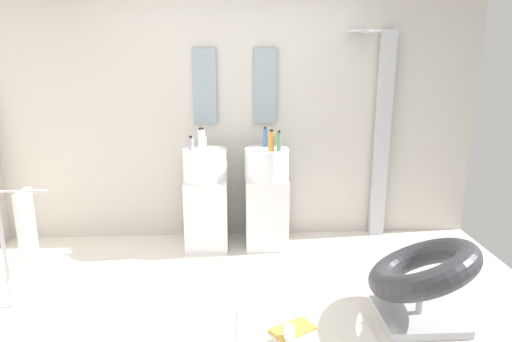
{
  "coord_description": "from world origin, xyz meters",
  "views": [
    {
      "loc": [
        -0.02,
        -2.88,
        1.85
      ],
      "look_at": [
        0.15,
        0.55,
        0.95
      ],
      "focal_mm": 32.19,
      "sensor_mm": 36.0,
      "label": 1
    }
  ],
  "objects_px": {
    "pedestal_sink_left": "(206,198)",
    "pedestal_sink_right": "(266,197)",
    "lounge_chair": "(422,275)",
    "soap_bottle_clear": "(200,138)",
    "towel_rack": "(22,228)",
    "soap_bottle_green": "(279,141)",
    "coffee_mug": "(289,333)",
    "soap_bottle_white": "(203,138)",
    "soap_bottle_grey": "(191,144)",
    "soap_bottle_amber": "(271,141)",
    "magazine_ochre": "(293,329)",
    "soap_bottle_blue": "(265,137)",
    "shower_column": "(381,132)"
  },
  "relations": [
    {
      "from": "towel_rack",
      "to": "soap_bottle_amber",
      "type": "xyz_separation_m",
      "value": [
        1.86,
        0.94,
        0.43
      ]
    },
    {
      "from": "soap_bottle_grey",
      "to": "pedestal_sink_right",
      "type": "bearing_deg",
      "value": 2.34
    },
    {
      "from": "soap_bottle_clear",
      "to": "soap_bottle_grey",
      "type": "distance_m",
      "value": 0.15
    },
    {
      "from": "magazine_ochre",
      "to": "soap_bottle_clear",
      "type": "xyz_separation_m",
      "value": [
        -0.7,
        1.56,
        1.03
      ]
    },
    {
      "from": "towel_rack",
      "to": "magazine_ochre",
      "type": "height_order",
      "value": "towel_rack"
    },
    {
      "from": "soap_bottle_grey",
      "to": "soap_bottle_blue",
      "type": "bearing_deg",
      "value": 11.47
    },
    {
      "from": "pedestal_sink_right",
      "to": "magazine_ochre",
      "type": "relative_size",
      "value": 3.65
    },
    {
      "from": "pedestal_sink_left",
      "to": "soap_bottle_blue",
      "type": "bearing_deg",
      "value": 11.13
    },
    {
      "from": "coffee_mug",
      "to": "soap_bottle_white",
      "type": "bearing_deg",
      "value": 110.64
    },
    {
      "from": "pedestal_sink_right",
      "to": "magazine_ochre",
      "type": "xyz_separation_m",
      "value": [
        0.08,
        -1.47,
        -0.47
      ]
    },
    {
      "from": "towel_rack",
      "to": "soap_bottle_green",
      "type": "relative_size",
      "value": 5.02
    },
    {
      "from": "soap_bottle_green",
      "to": "soap_bottle_grey",
      "type": "xyz_separation_m",
      "value": [
        -0.81,
        0.08,
        -0.03
      ]
    },
    {
      "from": "magazine_ochre",
      "to": "shower_column",
      "type": "bearing_deg",
      "value": 27.28
    },
    {
      "from": "soap_bottle_blue",
      "to": "soap_bottle_clear",
      "type": "distance_m",
      "value": 0.62
    },
    {
      "from": "shower_column",
      "to": "coffee_mug",
      "type": "bearing_deg",
      "value": -121.77
    },
    {
      "from": "towel_rack",
      "to": "soap_bottle_green",
      "type": "xyz_separation_m",
      "value": [
        1.93,
        0.94,
        0.43
      ]
    },
    {
      "from": "towel_rack",
      "to": "shower_column",
      "type": "bearing_deg",
      "value": 23.07
    },
    {
      "from": "magazine_ochre",
      "to": "soap_bottle_white",
      "type": "bearing_deg",
      "value": 82.8
    },
    {
      "from": "soap_bottle_white",
      "to": "soap_bottle_amber",
      "type": "bearing_deg",
      "value": -19.71
    },
    {
      "from": "shower_column",
      "to": "soap_bottle_amber",
      "type": "distance_m",
      "value": 1.16
    },
    {
      "from": "coffee_mug",
      "to": "soap_bottle_green",
      "type": "distance_m",
      "value": 1.77
    },
    {
      "from": "soap_bottle_green",
      "to": "soap_bottle_amber",
      "type": "relative_size",
      "value": 0.95
    },
    {
      "from": "soap_bottle_grey",
      "to": "pedestal_sink_left",
      "type": "bearing_deg",
      "value": 13.05
    },
    {
      "from": "soap_bottle_grey",
      "to": "soap_bottle_amber",
      "type": "bearing_deg",
      "value": -5.95
    },
    {
      "from": "soap_bottle_blue",
      "to": "soap_bottle_clear",
      "type": "bearing_deg",
      "value": -177.97
    },
    {
      "from": "magazine_ochre",
      "to": "soap_bottle_white",
      "type": "distance_m",
      "value": 2.01
    },
    {
      "from": "pedestal_sink_right",
      "to": "towel_rack",
      "type": "height_order",
      "value": "pedestal_sink_right"
    },
    {
      "from": "towel_rack",
      "to": "soap_bottle_grey",
      "type": "distance_m",
      "value": 1.57
    },
    {
      "from": "shower_column",
      "to": "soap_bottle_white",
      "type": "distance_m",
      "value": 1.75
    },
    {
      "from": "soap_bottle_white",
      "to": "soap_bottle_green",
      "type": "relative_size",
      "value": 0.97
    },
    {
      "from": "coffee_mug",
      "to": "magazine_ochre",
      "type": "bearing_deg",
      "value": 70.13
    },
    {
      "from": "soap_bottle_grey",
      "to": "magazine_ochre",
      "type": "bearing_deg",
      "value": -61.57
    },
    {
      "from": "soap_bottle_green",
      "to": "soap_bottle_clear",
      "type": "bearing_deg",
      "value": 164.54
    },
    {
      "from": "shower_column",
      "to": "soap_bottle_white",
      "type": "bearing_deg",
      "value": -176.82
    },
    {
      "from": "lounge_chair",
      "to": "soap_bottle_clear",
      "type": "relative_size",
      "value": 5.69
    },
    {
      "from": "pedestal_sink_right",
      "to": "coffee_mug",
      "type": "distance_m",
      "value": 1.63
    },
    {
      "from": "soap_bottle_green",
      "to": "shower_column",
      "type": "bearing_deg",
      "value": 17.53
    },
    {
      "from": "pedestal_sink_left",
      "to": "pedestal_sink_right",
      "type": "height_order",
      "value": "same"
    },
    {
      "from": "pedestal_sink_right",
      "to": "soap_bottle_blue",
      "type": "xyz_separation_m",
      "value": [
        -0.01,
        0.11,
        0.56
      ]
    },
    {
      "from": "pedestal_sink_right",
      "to": "lounge_chair",
      "type": "relative_size",
      "value": 0.99
    },
    {
      "from": "coffee_mug",
      "to": "soap_bottle_blue",
      "type": "relative_size",
      "value": 0.56
    },
    {
      "from": "magazine_ochre",
      "to": "soap_bottle_blue",
      "type": "relative_size",
      "value": 1.55
    },
    {
      "from": "soap_bottle_green",
      "to": "soap_bottle_white",
      "type": "bearing_deg",
      "value": 161.72
    },
    {
      "from": "soap_bottle_clear",
      "to": "magazine_ochre",
      "type": "bearing_deg",
      "value": -65.8
    },
    {
      "from": "coffee_mug",
      "to": "soap_bottle_blue",
      "type": "xyz_separation_m",
      "value": [
        -0.05,
        1.68,
        0.99
      ]
    },
    {
      "from": "coffee_mug",
      "to": "soap_bottle_clear",
      "type": "relative_size",
      "value": 0.56
    },
    {
      "from": "soap_bottle_white",
      "to": "lounge_chair",
      "type": "bearing_deg",
      "value": -43.27
    },
    {
      "from": "pedestal_sink_left",
      "to": "coffee_mug",
      "type": "height_order",
      "value": "pedestal_sink_left"
    },
    {
      "from": "soap_bottle_white",
      "to": "soap_bottle_green",
      "type": "bearing_deg",
      "value": -18.28
    },
    {
      "from": "magazine_ochre",
      "to": "soap_bottle_green",
      "type": "relative_size",
      "value": 1.54
    }
  ]
}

